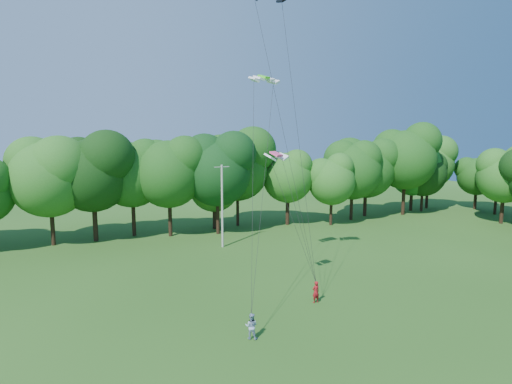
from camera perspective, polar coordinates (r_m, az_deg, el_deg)
name	(u,v)px	position (r m, az deg, el deg)	size (l,w,h in m)	color
utility_pole	(222,205)	(42.97, -4.86, -1.92)	(1.77, 0.44, 8.95)	#AEAFA6
kite_flyer_left	(316,292)	(29.84, 8.53, -13.93)	(0.58, 0.38, 1.60)	maroon
kite_flyer_right	(251,326)	(24.78, -0.67, -18.61)	(0.76, 0.59, 1.56)	#94AACD
kite_green	(264,77)	(33.04, 1.12, 16.14)	(2.62, 1.64, 0.44)	#49E622
kite_pink	(276,154)	(28.68, 2.90, 5.45)	(1.96, 1.41, 0.39)	#F44380
tree_back_center	(217,169)	(48.64, -5.55, 3.35)	(8.90, 8.90, 12.94)	black
tree_back_east	(413,169)	(69.07, 21.48, 3.04)	(7.44, 7.44, 10.83)	#332014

